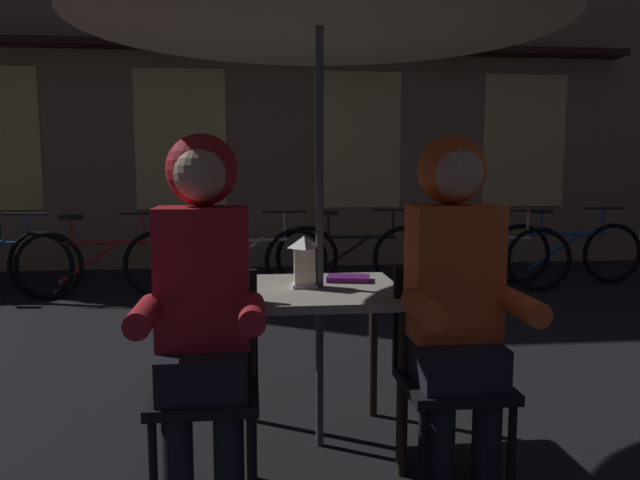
% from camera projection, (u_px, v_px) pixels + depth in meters
% --- Properties ---
extents(ground_plane, '(60.00, 60.00, 0.00)m').
position_uv_depth(ground_plane, '(320.00, 445.00, 2.84)').
color(ground_plane, black).
extents(cafe_table, '(0.72, 0.72, 0.74)m').
position_uv_depth(cafe_table, '(320.00, 310.00, 2.77)').
color(cafe_table, '#B2AD9E').
rests_on(cafe_table, ground_plane).
extents(lantern, '(0.11, 0.11, 0.23)m').
position_uv_depth(lantern, '(304.00, 260.00, 2.75)').
color(lantern, white).
rests_on(lantern, cafe_table).
extents(chair_left, '(0.40, 0.40, 0.87)m').
position_uv_depth(chair_left, '(206.00, 373.00, 2.37)').
color(chair_left, black).
rests_on(chair_left, ground_plane).
extents(chair_right, '(0.40, 0.40, 0.87)m').
position_uv_depth(chair_right, '(448.00, 364.00, 2.47)').
color(chair_right, black).
rests_on(chair_right, ground_plane).
extents(person_left_hooded, '(0.45, 0.56, 1.40)m').
position_uv_depth(person_left_hooded, '(203.00, 284.00, 2.27)').
color(person_left_hooded, black).
rests_on(person_left_hooded, ground_plane).
extents(person_right_hooded, '(0.45, 0.56, 1.40)m').
position_uv_depth(person_right_hooded, '(455.00, 279.00, 2.37)').
color(person_right_hooded, black).
rests_on(person_right_hooded, ground_plane).
extents(shopfront_building, '(10.00, 0.93, 6.20)m').
position_uv_depth(shopfront_building, '(269.00, 22.00, 7.79)').
color(shopfront_building, '#937A56').
rests_on(shopfront_building, ground_plane).
extents(bicycle_second, '(1.68, 0.09, 0.84)m').
position_uv_depth(bicycle_second, '(103.00, 263.00, 5.94)').
color(bicycle_second, black).
rests_on(bicycle_second, ground_plane).
extents(bicycle_third, '(1.67, 0.33, 0.84)m').
position_uv_depth(bicycle_third, '(246.00, 261.00, 6.09)').
color(bicycle_third, black).
rests_on(bicycle_third, ground_plane).
extents(bicycle_fourth, '(1.67, 0.25, 0.84)m').
position_uv_depth(bicycle_fourth, '(355.00, 255.00, 6.45)').
color(bicycle_fourth, black).
rests_on(bicycle_fourth, ground_plane).
extents(bicycle_fifth, '(1.65, 0.42, 0.84)m').
position_uv_depth(bicycle_fifth, '(487.00, 257.00, 6.37)').
color(bicycle_fifth, black).
rests_on(bicycle_fifth, ground_plane).
extents(bicycle_furthest, '(1.68, 0.17, 0.84)m').
position_uv_depth(bicycle_furthest, '(566.00, 252.00, 6.70)').
color(bicycle_furthest, black).
rests_on(bicycle_furthest, ground_plane).
extents(book, '(0.22, 0.18, 0.02)m').
position_uv_depth(book, '(348.00, 278.00, 2.91)').
color(book, '#661E7A').
rests_on(book, cafe_table).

